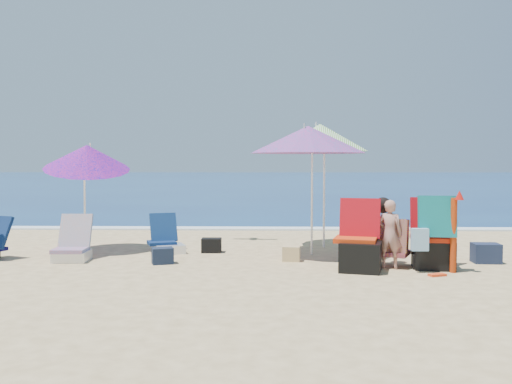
{
  "coord_description": "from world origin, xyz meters",
  "views": [
    {
      "loc": [
        -0.08,
        -7.88,
        1.57
      ],
      "look_at": [
        -0.3,
        1.0,
        1.1
      ],
      "focal_mm": 38.86,
      "sensor_mm": 36.0,
      "label": 1
    }
  ],
  "objects_px": {
    "camp_chair_left": "(360,249)",
    "camp_chair_right": "(433,242)",
    "furled_umbrella": "(455,228)",
    "chair_rainbow": "(72,249)",
    "chair_navy": "(167,242)",
    "person_center": "(387,234)",
    "umbrella_turquoise": "(308,140)",
    "umbrella_blue": "(87,157)",
    "umbrella_striped": "(320,138)"
  },
  "relations": [
    {
      "from": "chair_navy",
      "to": "person_center",
      "type": "xyz_separation_m",
      "value": [
        3.57,
        -1.3,
        0.32
      ]
    },
    {
      "from": "chair_rainbow",
      "to": "camp_chair_right",
      "type": "distance_m",
      "value": 5.61
    },
    {
      "from": "umbrella_blue",
      "to": "chair_navy",
      "type": "distance_m",
      "value": 2.05
    },
    {
      "from": "umbrella_striped",
      "to": "camp_chair_left",
      "type": "relative_size",
      "value": 2.24
    },
    {
      "from": "umbrella_turquoise",
      "to": "camp_chair_left",
      "type": "bearing_deg",
      "value": -63.88
    },
    {
      "from": "chair_navy",
      "to": "umbrella_blue",
      "type": "bearing_deg",
      "value": 177.8
    },
    {
      "from": "umbrella_striped",
      "to": "camp_chair_right",
      "type": "xyz_separation_m",
      "value": [
        1.48,
        -2.1,
        -1.64
      ]
    },
    {
      "from": "furled_umbrella",
      "to": "chair_rainbow",
      "type": "xyz_separation_m",
      "value": [
        -5.8,
        0.85,
        -0.46
      ]
    },
    {
      "from": "umbrella_striped",
      "to": "umbrella_turquoise",
      "type": "bearing_deg",
      "value": -107.24
    },
    {
      "from": "umbrella_striped",
      "to": "chair_rainbow",
      "type": "bearing_deg",
      "value": -159.25
    },
    {
      "from": "umbrella_turquoise",
      "to": "umbrella_striped",
      "type": "height_order",
      "value": "umbrella_striped"
    },
    {
      "from": "umbrella_striped",
      "to": "person_center",
      "type": "xyz_separation_m",
      "value": [
        0.83,
        -1.99,
        -1.53
      ]
    },
    {
      "from": "umbrella_turquoise",
      "to": "person_center",
      "type": "height_order",
      "value": "umbrella_turquoise"
    },
    {
      "from": "umbrella_striped",
      "to": "furled_umbrella",
      "type": "relative_size",
      "value": 1.97
    },
    {
      "from": "umbrella_blue",
      "to": "camp_chair_right",
      "type": "height_order",
      "value": "umbrella_blue"
    },
    {
      "from": "chair_navy",
      "to": "person_center",
      "type": "distance_m",
      "value": 3.81
    },
    {
      "from": "umbrella_striped",
      "to": "umbrella_blue",
      "type": "bearing_deg",
      "value": -171.16
    },
    {
      "from": "umbrella_striped",
      "to": "chair_rainbow",
      "type": "relative_size",
      "value": 3.2
    },
    {
      "from": "furled_umbrella",
      "to": "camp_chair_left",
      "type": "distance_m",
      "value": 1.37
    },
    {
      "from": "camp_chair_left",
      "to": "camp_chair_right",
      "type": "bearing_deg",
      "value": 9.03
    },
    {
      "from": "chair_rainbow",
      "to": "camp_chair_left",
      "type": "distance_m",
      "value": 4.54
    },
    {
      "from": "umbrella_striped",
      "to": "chair_navy",
      "type": "height_order",
      "value": "umbrella_striped"
    },
    {
      "from": "umbrella_striped",
      "to": "person_center",
      "type": "bearing_deg",
      "value": -67.37
    },
    {
      "from": "chair_rainbow",
      "to": "camp_chair_left",
      "type": "height_order",
      "value": "camp_chair_left"
    },
    {
      "from": "umbrella_striped",
      "to": "camp_chair_right",
      "type": "relative_size",
      "value": 2.12
    },
    {
      "from": "umbrella_turquoise",
      "to": "umbrella_blue",
      "type": "xyz_separation_m",
      "value": [
        -3.86,
        0.28,
        -0.29
      ]
    },
    {
      "from": "furled_umbrella",
      "to": "camp_chair_right",
      "type": "height_order",
      "value": "furled_umbrella"
    },
    {
      "from": "chair_navy",
      "to": "camp_chair_right",
      "type": "bearing_deg",
      "value": -18.4
    },
    {
      "from": "camp_chair_left",
      "to": "chair_rainbow",
      "type": "bearing_deg",
      "value": 170.78
    },
    {
      "from": "camp_chair_right",
      "to": "person_center",
      "type": "height_order",
      "value": "camp_chair_right"
    },
    {
      "from": "umbrella_striped",
      "to": "umbrella_blue",
      "type": "xyz_separation_m",
      "value": [
        -4.14,
        -0.64,
        -0.36
      ]
    },
    {
      "from": "person_center",
      "to": "chair_navy",
      "type": "bearing_deg",
      "value": 160.05
    },
    {
      "from": "chair_navy",
      "to": "camp_chair_left",
      "type": "distance_m",
      "value": 3.5
    },
    {
      "from": "furled_umbrella",
      "to": "chair_rainbow",
      "type": "bearing_deg",
      "value": 171.67
    },
    {
      "from": "umbrella_turquoise",
      "to": "camp_chair_left",
      "type": "height_order",
      "value": "umbrella_turquoise"
    },
    {
      "from": "umbrella_turquoise",
      "to": "furled_umbrella",
      "type": "distance_m",
      "value": 2.8
    },
    {
      "from": "chair_navy",
      "to": "camp_chair_left",
      "type": "height_order",
      "value": "camp_chair_left"
    },
    {
      "from": "chair_rainbow",
      "to": "camp_chair_left",
      "type": "relative_size",
      "value": 0.7
    },
    {
      "from": "umbrella_blue",
      "to": "chair_navy",
      "type": "height_order",
      "value": "umbrella_blue"
    },
    {
      "from": "furled_umbrella",
      "to": "chair_rainbow",
      "type": "relative_size",
      "value": 1.62
    },
    {
      "from": "umbrella_blue",
      "to": "umbrella_turquoise",
      "type": "bearing_deg",
      "value": -4.14
    },
    {
      "from": "person_center",
      "to": "umbrella_turquoise",
      "type": "bearing_deg",
      "value": 136.24
    },
    {
      "from": "umbrella_blue",
      "to": "camp_chair_right",
      "type": "relative_size",
      "value": 1.86
    },
    {
      "from": "umbrella_blue",
      "to": "camp_chair_left",
      "type": "relative_size",
      "value": 1.96
    },
    {
      "from": "chair_rainbow",
      "to": "umbrella_striped",
      "type": "bearing_deg",
      "value": 20.75
    },
    {
      "from": "umbrella_blue",
      "to": "chair_navy",
      "type": "relative_size",
      "value": 2.64
    },
    {
      "from": "umbrella_striped",
      "to": "umbrella_blue",
      "type": "relative_size",
      "value": 1.14
    },
    {
      "from": "umbrella_turquoise",
      "to": "person_center",
      "type": "distance_m",
      "value": 2.13
    },
    {
      "from": "person_center",
      "to": "camp_chair_right",
      "type": "bearing_deg",
      "value": -9.48
    },
    {
      "from": "umbrella_blue",
      "to": "chair_rainbow",
      "type": "bearing_deg",
      "value": -87.19
    }
  ]
}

